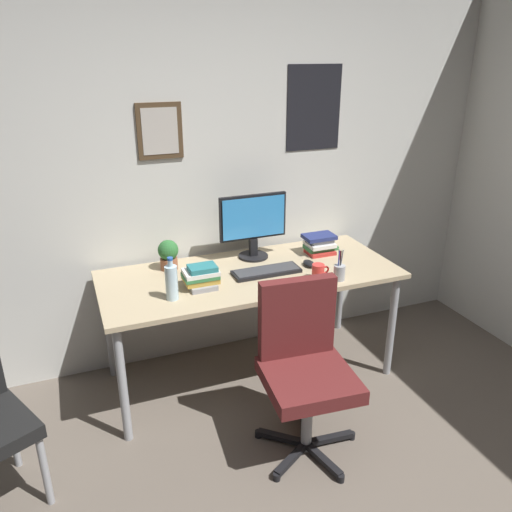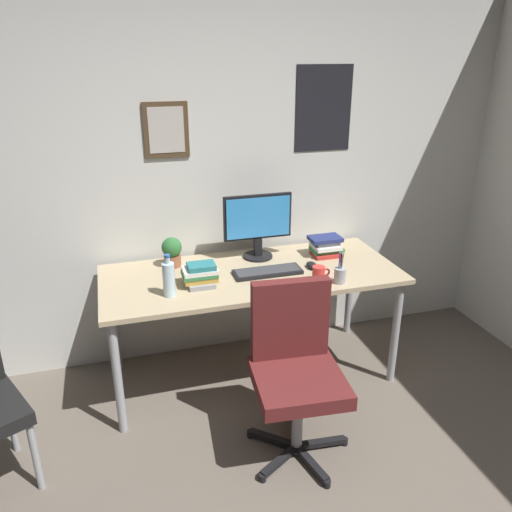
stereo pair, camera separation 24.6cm
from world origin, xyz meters
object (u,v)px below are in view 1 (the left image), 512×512
Objects in this scene: coffee_mug_near at (318,271)px; water_bottle at (172,282)px; potted_plant at (168,254)px; pen_cup at (339,272)px; book_stack_left at (201,276)px; keyboard at (266,271)px; computer_mouse at (309,264)px; book_stack_right at (320,244)px; monitor at (253,223)px; office_chair at (304,361)px.

water_bottle is at bearing 176.46° from coffee_mug_near.
water_bottle is 0.43m from potted_plant.
coffee_mug_near is 0.58× the size of potted_plant.
pen_cup is 0.97× the size of book_stack_left.
keyboard is 0.30m from computer_mouse.
keyboard is 0.52m from book_stack_right.
pen_cup is at bearing -34.24° from keyboard.
coffee_mug_near reaches higher than keyboard.
water_bottle reaches higher than computer_mouse.
book_stack_left is (-0.73, -0.04, 0.05)m from computer_mouse.
computer_mouse is at bearing -133.57° from book_stack_right.
coffee_mug_near is (-0.04, -0.20, 0.03)m from computer_mouse.
book_stack_left is (-0.45, -0.32, -0.17)m from monitor.
book_stack_left reaches higher than keyboard.
keyboard is (-0.02, -0.28, -0.23)m from monitor.
potted_plant is (-0.55, 0.29, 0.09)m from keyboard.
potted_plant is at bearing 118.13° from office_chair.
monitor is at bearing 123.43° from pen_cup.
keyboard is (0.05, 0.65, 0.24)m from office_chair.
pen_cup reaches higher than computer_mouse.
monitor is 0.50m from book_stack_right.
book_stack_right reaches higher than keyboard.
pen_cup is (0.07, -0.26, 0.04)m from computer_mouse.
book_stack_left is (-0.43, -0.04, 0.05)m from keyboard.
computer_mouse is at bearing 3.35° from book_stack_left.
monitor is 2.23× the size of book_stack_left.
book_stack_right is at bearing 76.91° from pen_cup.
monitor reaches higher than office_chair.
coffee_mug_near is 0.13m from pen_cup.
book_stack_right is at bearing 16.42° from water_bottle.
book_stack_right is (0.46, -0.09, -0.18)m from monitor.
pen_cup is at bearing -103.09° from book_stack_right.
keyboard is 0.65m from water_bottle.
water_bottle is 2.22× the size of coffee_mug_near.
office_chair is 4.18× the size of book_stack_right.
potted_plant is at bearing 149.55° from coffee_mug_near.
water_bottle is at bearing -167.78° from keyboard.
potted_plant reaches higher than computer_mouse.
potted_plant is at bearing 80.02° from water_bottle.
office_chair is 4.60× the size of book_stack_left.
monitor is at bearing -0.76° from potted_plant.
keyboard is 2.21× the size of potted_plant.
computer_mouse is 0.26m from book_stack_right.
monitor is 2.36× the size of potted_plant.
pen_cup is at bearing -30.37° from potted_plant.
pen_cup is 0.46m from book_stack_right.
book_stack_left is at bearing -165.89° from book_stack_right.
monitor reaches higher than pen_cup.
pen_cup is at bearing -74.10° from computer_mouse.
book_stack_right is (0.91, 0.23, -0.00)m from book_stack_left.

